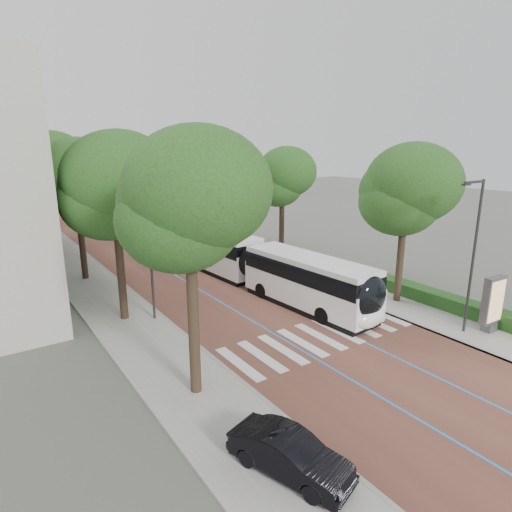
# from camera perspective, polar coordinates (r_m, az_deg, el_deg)

# --- Properties ---
(ground) EXTENTS (160.00, 160.00, 0.00)m
(ground) POSITION_cam_1_polar(r_m,az_deg,el_deg) (22.23, 9.93, -11.60)
(ground) COLOR #51544C
(ground) RESTS_ON ground
(road) EXTENTS (11.00, 140.00, 0.02)m
(road) POSITION_cam_1_polar(r_m,az_deg,el_deg) (56.69, -19.55, 4.06)
(road) COLOR brown
(road) RESTS_ON ground
(sidewalk_left) EXTENTS (4.00, 140.00, 0.12)m
(sidewalk_left) POSITION_cam_1_polar(r_m,az_deg,el_deg) (55.29, -27.04, 3.08)
(sidewalk_left) COLOR gray
(sidewalk_left) RESTS_ON ground
(sidewalk_right) EXTENTS (4.00, 140.00, 0.12)m
(sidewalk_right) POSITION_cam_1_polar(r_m,az_deg,el_deg) (59.01, -12.52, 5.01)
(sidewalk_right) COLOR gray
(sidewalk_right) RESTS_ON ground
(kerb_left) EXTENTS (0.20, 140.00, 0.14)m
(kerb_left) POSITION_cam_1_polar(r_m,az_deg,el_deg) (55.55, -25.11, 3.35)
(kerb_left) COLOR gray
(kerb_left) RESTS_ON ground
(kerb_right) EXTENTS (0.20, 140.00, 0.14)m
(kerb_right) POSITION_cam_1_polar(r_m,az_deg,el_deg) (58.34, -14.25, 4.79)
(kerb_right) COLOR gray
(kerb_right) RESTS_ON ground
(zebra_crossing) EXTENTS (10.55, 3.60, 0.01)m
(zebra_crossing) POSITION_cam_1_polar(r_m,az_deg,el_deg) (22.99, 8.53, -10.54)
(zebra_crossing) COLOR silver
(zebra_crossing) RESTS_ON ground
(lane_line_left) EXTENTS (0.12, 126.00, 0.01)m
(lane_line_left) POSITION_cam_1_polar(r_m,az_deg,el_deg) (56.31, -21.11, 3.86)
(lane_line_left) COLOR #2A7FD2
(lane_line_left) RESTS_ON road
(lane_line_right) EXTENTS (0.12, 126.00, 0.01)m
(lane_line_right) POSITION_cam_1_polar(r_m,az_deg,el_deg) (57.11, -18.00, 4.27)
(lane_line_right) COLOR #2A7FD2
(lane_line_right) RESTS_ON road
(hedge) EXTENTS (1.20, 14.00, 0.80)m
(hedge) POSITION_cam_1_polar(r_m,az_deg,el_deg) (28.73, 23.16, -5.27)
(hedge) COLOR #1F4819
(hedge) RESTS_ON sidewalk_right
(streetlight_near) EXTENTS (1.82, 0.20, 8.00)m
(streetlight_near) POSITION_cam_1_polar(r_m,az_deg,el_deg) (24.07, 26.96, 1.23)
(streetlight_near) COLOR #302F32
(streetlight_near) RESTS_ON sidewalk_right
(streetlight_far) EXTENTS (1.82, 0.20, 8.00)m
(streetlight_far) POSITION_cam_1_polar(r_m,az_deg,el_deg) (41.89, -4.51, 7.97)
(streetlight_far) COLOR #302F32
(streetlight_far) RESTS_ON sidewalk_right
(lamp_post_left) EXTENTS (0.14, 0.14, 8.00)m
(lamp_post_left) POSITION_cam_1_polar(r_m,az_deg,el_deg) (24.13, -13.92, 0.76)
(lamp_post_left) COLOR #302F32
(lamp_post_left) RESTS_ON sidewalk_left
(trees_left) EXTENTS (6.42, 60.85, 10.30)m
(trees_left) POSITION_cam_1_polar(r_m,az_deg,el_deg) (42.28, -25.80, 10.16)
(trees_left) COLOR black
(trees_left) RESTS_ON ground
(trees_right) EXTENTS (5.80, 47.74, 9.32)m
(trees_right) POSITION_cam_1_polar(r_m,az_deg,el_deg) (42.77, -3.70, 10.60)
(trees_right) COLOR black
(trees_right) RESTS_ON ground
(lead_bus) EXTENTS (3.81, 18.53, 3.20)m
(lead_bus) POSITION_cam_1_polar(r_m,az_deg,el_deg) (28.84, 1.56, -1.64)
(lead_bus) COLOR black
(lead_bus) RESTS_ON ground
(bus_queued_0) EXTENTS (3.10, 12.50, 3.20)m
(bus_queued_0) POSITION_cam_1_polar(r_m,az_deg,el_deg) (43.03, -11.20, 3.61)
(bus_queued_0) COLOR white
(bus_queued_0) RESTS_ON ground
(bus_queued_1) EXTENTS (2.61, 12.41, 3.20)m
(bus_queued_1) POSITION_cam_1_polar(r_m,az_deg,el_deg) (53.94, -15.98, 5.57)
(bus_queued_1) COLOR white
(bus_queued_1) RESTS_ON ground
(bus_queued_2) EXTENTS (3.27, 12.53, 3.20)m
(bus_queued_2) POSITION_cam_1_polar(r_m,az_deg,el_deg) (66.58, -20.09, 6.92)
(bus_queued_2) COLOR white
(bus_queued_2) RESTS_ON ground
(bus_queued_3) EXTENTS (3.01, 12.49, 3.20)m
(bus_queued_3) POSITION_cam_1_polar(r_m,az_deg,el_deg) (79.16, -21.90, 7.88)
(bus_queued_3) COLOR white
(bus_queued_3) RESTS_ON ground
(ad_panel) EXTENTS (1.47, 0.60, 3.02)m
(ad_panel) POSITION_cam_1_polar(r_m,az_deg,el_deg) (25.70, 29.01, -5.49)
(ad_panel) COLOR #59595B
(ad_panel) RESTS_ON sidewalk_right
(parked_car) EXTENTS (2.54, 4.15, 1.29)m
(parked_car) POSITION_cam_1_polar(r_m,az_deg,el_deg) (14.19, 4.51, -24.86)
(parked_car) COLOR black
(parked_car) RESTS_ON sidewalk_left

